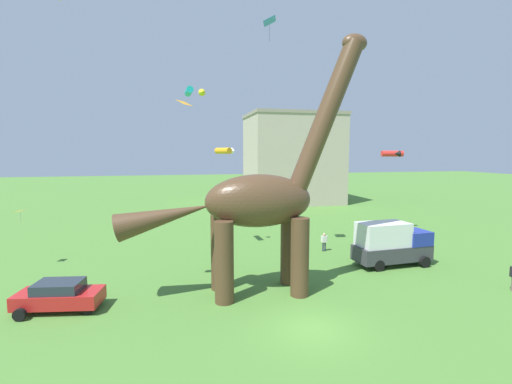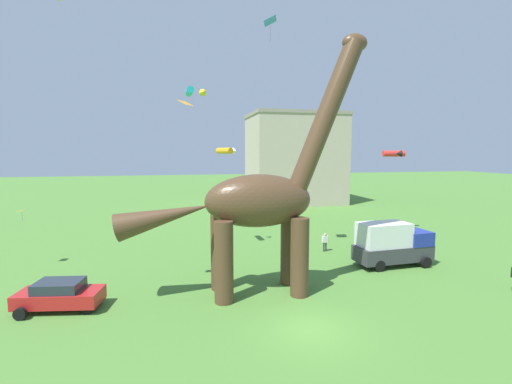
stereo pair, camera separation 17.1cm
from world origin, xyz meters
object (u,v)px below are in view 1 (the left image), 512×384
object	(u,v)px
parked_sedan_left	(59,295)
kite_near_high	(393,154)
person_near_flyer	(324,240)
kite_drifting	(20,211)
dinosaur_sculpture	(258,201)
person_watching_child	(392,233)
kite_mid_right	(184,103)
parked_box_truck	(391,243)
kite_near_low	(225,151)
kite_far_left	(192,91)
kite_apex	(270,21)
person_vendor_side	(429,239)

from	to	relation	value
parked_sedan_left	kite_near_high	distance (m)	31.01
person_near_flyer	kite_drifting	distance (m)	23.01
dinosaur_sculpture	parked_sedan_left	xyz separation A→B (m)	(-10.67, -0.06, -4.67)
kite_drifting	person_watching_child	bearing A→B (deg)	-0.21
kite_mid_right	parked_box_truck	bearing A→B (deg)	-48.30
parked_sedan_left	kite_near_low	xyz separation A→B (m)	(11.66, 20.35, 7.64)
person_watching_child	kite_far_left	xyz separation A→B (m)	(-17.46, 0.79, 11.91)
parked_sedan_left	kite_apex	xyz separation A→B (m)	(13.02, 6.32, 16.90)
kite_near_high	person_near_flyer	bearing A→B (deg)	-152.76
parked_box_truck	kite_near_low	bearing A→B (deg)	115.46
kite_far_left	kite_near_high	world-z (taller)	kite_far_left
person_vendor_side	kite_apex	bearing A→B (deg)	-111.73
person_vendor_side	parked_box_truck	bearing A→B (deg)	-81.92
dinosaur_sculpture	kite_near_high	distance (m)	20.97
kite_drifting	kite_far_left	bearing A→B (deg)	3.24
dinosaur_sculpture	kite_far_left	world-z (taller)	dinosaur_sculpture
person_watching_child	kite_near_low	size ratio (longest dim) A/B	0.66
kite_apex	person_near_flyer	bearing A→B (deg)	11.86
kite_near_high	kite_apex	distance (m)	18.36
person_near_flyer	kite_near_low	xyz separation A→B (m)	(-6.45, 12.96, 7.51)
parked_box_truck	person_watching_child	xyz separation A→B (m)	(3.61, 5.17, -0.62)
kite_near_high	kite_near_low	distance (m)	17.83
parked_box_truck	kite_mid_right	size ratio (longest dim) A/B	2.89
person_vendor_side	kite_drifting	world-z (taller)	kite_drifting
kite_apex	kite_mid_right	bearing A→B (deg)	115.15
kite_far_left	kite_near_low	xyz separation A→B (m)	(4.17, 11.53, -4.49)
kite_far_left	kite_near_high	xyz separation A→B (m)	(20.05, 3.43, -4.80)
person_watching_child	kite_apex	distance (m)	20.58
parked_sedan_left	kite_near_low	bearing A→B (deg)	69.41
kite_far_left	kite_apex	distance (m)	7.72
person_near_flyer	kite_mid_right	xyz separation A→B (m)	(-10.93, 11.36, 12.44)
dinosaur_sculpture	person_vendor_side	world-z (taller)	dinosaur_sculpture
kite_near_high	parked_box_truck	bearing A→B (deg)	-123.39
kite_far_left	kite_apex	bearing A→B (deg)	-24.25
parked_sedan_left	dinosaur_sculpture	bearing A→B (deg)	9.55
kite_apex	person_vendor_side	bearing A→B (deg)	1.33
kite_far_left	kite_near_low	distance (m)	13.06
kite_apex	kite_near_low	bearing A→B (deg)	95.54
parked_box_truck	person_watching_child	distance (m)	6.33
parked_box_truck	kite_near_low	world-z (taller)	kite_near_low
parked_sedan_left	kite_mid_right	size ratio (longest dim) A/B	2.24
person_near_flyer	kite_apex	world-z (taller)	kite_apex
kite_mid_right	kite_apex	size ratio (longest dim) A/B	1.21
person_watching_child	kite_apex	bearing A→B (deg)	83.32
parked_box_truck	kite_mid_right	distance (m)	24.31
person_watching_child	kite_mid_right	xyz separation A→B (m)	(-17.77, 10.73, 12.35)
parked_sedan_left	person_watching_child	world-z (taller)	person_watching_child
kite_near_high	kite_near_low	size ratio (longest dim) A/B	0.87
kite_mid_right	kite_near_low	size ratio (longest dim) A/B	0.77
parked_sedan_left	kite_far_left	bearing A→B (deg)	58.89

